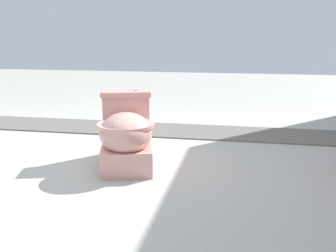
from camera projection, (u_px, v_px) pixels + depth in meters
name	position (u px, v px, depth m)	size (l,w,h in m)	color
ground_plane	(86.00, 166.00, 2.78)	(14.00, 14.00, 0.00)	#A8A59E
gravel_strip	(181.00, 131.00, 3.78)	(0.56, 8.00, 0.01)	#605B56
toilet	(126.00, 135.00, 2.76)	(0.71, 0.53, 0.52)	#E09E93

